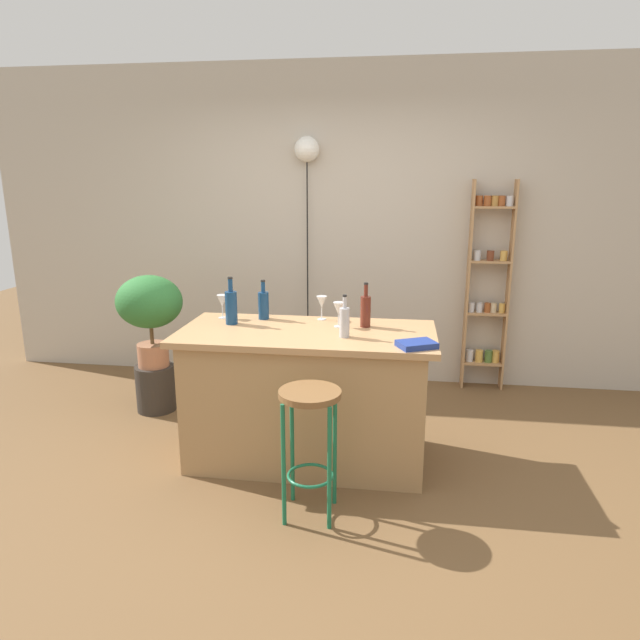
{
  "coord_description": "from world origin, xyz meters",
  "views": [
    {
      "loc": [
        0.57,
        -3.09,
        1.83
      ],
      "look_at": [
        0.05,
        0.55,
        0.89
      ],
      "focal_mm": 31.44,
      "sensor_mm": 36.0,
      "label": 1
    }
  ],
  "objects_px": {
    "spice_shelf": "(488,287)",
    "bottle_spirits_clear": "(264,304)",
    "wine_glass_left": "(339,309)",
    "plant_stool": "(156,388)",
    "bottle_sauce_amber": "(344,321)",
    "pendant_globe_light": "(307,153)",
    "wine_glass_right": "(322,303)",
    "cookbook": "(417,344)",
    "wine_glass_center": "(222,302)",
    "potted_plant": "(150,307)",
    "bar_stool": "(310,424)",
    "bottle_soda_blue": "(366,310)",
    "bottle_wine_red": "(231,306)"
  },
  "relations": [
    {
      "from": "pendant_globe_light",
      "to": "bottle_spirits_clear",
      "type": "bearing_deg",
      "value": -94.32
    },
    {
      "from": "spice_shelf",
      "to": "wine_glass_left",
      "type": "bearing_deg",
      "value": -129.55
    },
    {
      "from": "bottle_spirits_clear",
      "to": "cookbook",
      "type": "bearing_deg",
      "value": -27.23
    },
    {
      "from": "bottle_sauce_amber",
      "to": "wine_glass_right",
      "type": "distance_m",
      "value": 0.46
    },
    {
      "from": "wine_glass_center",
      "to": "pendant_globe_light",
      "type": "bearing_deg",
      "value": 73.36
    },
    {
      "from": "plant_stool",
      "to": "wine_glass_left",
      "type": "bearing_deg",
      "value": -17.76
    },
    {
      "from": "bottle_spirits_clear",
      "to": "pendant_globe_light",
      "type": "height_order",
      "value": "pendant_globe_light"
    },
    {
      "from": "bottle_sauce_amber",
      "to": "pendant_globe_light",
      "type": "relative_size",
      "value": 0.12
    },
    {
      "from": "pendant_globe_light",
      "to": "bottle_sauce_amber",
      "type": "bearing_deg",
      "value": -73.17
    },
    {
      "from": "spice_shelf",
      "to": "bottle_spirits_clear",
      "type": "height_order",
      "value": "spice_shelf"
    },
    {
      "from": "bottle_spirits_clear",
      "to": "wine_glass_left",
      "type": "distance_m",
      "value": 0.55
    },
    {
      "from": "spice_shelf",
      "to": "bottle_soda_blue",
      "type": "height_order",
      "value": "spice_shelf"
    },
    {
      "from": "plant_stool",
      "to": "bottle_soda_blue",
      "type": "relative_size",
      "value": 1.27
    },
    {
      "from": "bottle_spirits_clear",
      "to": "bottle_soda_blue",
      "type": "bearing_deg",
      "value": -8.95
    },
    {
      "from": "cookbook",
      "to": "wine_glass_left",
      "type": "bearing_deg",
      "value": 115.31
    },
    {
      "from": "potted_plant",
      "to": "wine_glass_center",
      "type": "distance_m",
      "value": 0.81
    },
    {
      "from": "cookbook",
      "to": "bottle_wine_red",
      "type": "bearing_deg",
      "value": 136.95
    },
    {
      "from": "bottle_spirits_clear",
      "to": "cookbook",
      "type": "xyz_separation_m",
      "value": [
        1.03,
        -0.53,
        -0.08
      ]
    },
    {
      "from": "bottle_wine_red",
      "to": "cookbook",
      "type": "distance_m",
      "value": 1.27
    },
    {
      "from": "spice_shelf",
      "to": "plant_stool",
      "type": "distance_m",
      "value": 2.92
    },
    {
      "from": "bottle_sauce_amber",
      "to": "potted_plant",
      "type": "bearing_deg",
      "value": 155.41
    },
    {
      "from": "bottle_soda_blue",
      "to": "bottle_spirits_clear",
      "type": "bearing_deg",
      "value": 171.05
    },
    {
      "from": "wine_glass_center",
      "to": "wine_glass_left",
      "type": "bearing_deg",
      "value": -8.39
    },
    {
      "from": "spice_shelf",
      "to": "wine_glass_left",
      "type": "height_order",
      "value": "spice_shelf"
    },
    {
      "from": "potted_plant",
      "to": "wine_glass_left",
      "type": "distance_m",
      "value": 1.62
    },
    {
      "from": "spice_shelf",
      "to": "wine_glass_left",
      "type": "relative_size",
      "value": 11.1
    },
    {
      "from": "plant_stool",
      "to": "wine_glass_left",
      "type": "distance_m",
      "value": 1.8
    },
    {
      "from": "bottle_wine_red",
      "to": "cookbook",
      "type": "height_order",
      "value": "bottle_wine_red"
    },
    {
      "from": "wine_glass_right",
      "to": "cookbook",
      "type": "height_order",
      "value": "wine_glass_right"
    },
    {
      "from": "bar_stool",
      "to": "bottle_soda_blue",
      "type": "bearing_deg",
      "value": 73.27
    },
    {
      "from": "bar_stool",
      "to": "potted_plant",
      "type": "relative_size",
      "value": 1.01
    },
    {
      "from": "plant_stool",
      "to": "bottle_sauce_amber",
      "type": "xyz_separation_m",
      "value": [
        1.6,
        -0.73,
        0.8
      ]
    },
    {
      "from": "wine_glass_right",
      "to": "potted_plant",
      "type": "bearing_deg",
      "value": 167.28
    },
    {
      "from": "bottle_sauce_amber",
      "to": "wine_glass_right",
      "type": "height_order",
      "value": "bottle_sauce_amber"
    },
    {
      "from": "bar_stool",
      "to": "bottle_sauce_amber",
      "type": "distance_m",
      "value": 0.7
    },
    {
      "from": "bottle_spirits_clear",
      "to": "bottle_sauce_amber",
      "type": "xyz_separation_m",
      "value": [
        0.6,
        -0.37,
        -0.0
      ]
    },
    {
      "from": "bottle_soda_blue",
      "to": "wine_glass_left",
      "type": "relative_size",
      "value": 1.79
    },
    {
      "from": "cookbook",
      "to": "pendant_globe_light",
      "type": "relative_size",
      "value": 0.1
    },
    {
      "from": "spice_shelf",
      "to": "plant_stool",
      "type": "xyz_separation_m",
      "value": [
        -2.68,
        -0.9,
        -0.73
      ]
    },
    {
      "from": "wine_glass_left",
      "to": "pendant_globe_light",
      "type": "distance_m",
      "value": 1.81
    },
    {
      "from": "wine_glass_right",
      "to": "cookbook",
      "type": "relative_size",
      "value": 0.78
    },
    {
      "from": "potted_plant",
      "to": "wine_glass_right",
      "type": "xyz_separation_m",
      "value": [
        1.4,
        -0.32,
        0.15
      ]
    },
    {
      "from": "potted_plant",
      "to": "bottle_soda_blue",
      "type": "relative_size",
      "value": 2.49
    },
    {
      "from": "bar_stool",
      "to": "cookbook",
      "type": "distance_m",
      "value": 0.77
    },
    {
      "from": "bottle_spirits_clear",
      "to": "cookbook",
      "type": "distance_m",
      "value": 1.16
    },
    {
      "from": "spice_shelf",
      "to": "bottle_soda_blue",
      "type": "distance_m",
      "value": 1.68
    },
    {
      "from": "bottle_spirits_clear",
      "to": "bottle_sauce_amber",
      "type": "height_order",
      "value": "bottle_spirits_clear"
    },
    {
      "from": "plant_stool",
      "to": "wine_glass_left",
      "type": "xyz_separation_m",
      "value": [
        1.53,
        -0.49,
        0.81
      ]
    },
    {
      "from": "plant_stool",
      "to": "potted_plant",
      "type": "height_order",
      "value": "potted_plant"
    },
    {
      "from": "bottle_spirits_clear",
      "to": "wine_glass_left",
      "type": "height_order",
      "value": "bottle_spirits_clear"
    }
  ]
}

